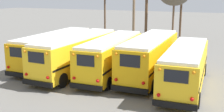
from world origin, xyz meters
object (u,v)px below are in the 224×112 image
Objects in this scene: school_bus_1 at (77,52)px; school_bus_4 at (186,66)px; school_bus_3 at (150,55)px; utility_pole at (134,9)px; school_bus_2 at (112,55)px; school_bus_0 at (55,48)px.

school_bus_1 reaches higher than school_bus_4.
school_bus_3 reaches higher than school_bus_4.
school_bus_1 is at bearing -95.55° from utility_pole.
school_bus_1 is 9.14m from school_bus_4.
school_bus_3 is 3.40m from school_bus_4.
school_bus_2 is 6.14m from school_bus_4.
utility_pole is at bearing 115.37° from school_bus_3.
school_bus_4 is 1.07× the size of utility_pole.
utility_pole reaches higher than school_bus_4.
school_bus_0 is 3.25m from school_bus_1.
school_bus_1 is 1.05× the size of school_bus_3.
school_bus_2 is at bearing -80.25° from utility_pole.
school_bus_0 is at bearing 172.83° from school_bus_4.
school_bus_0 is 0.97× the size of school_bus_1.
school_bus_4 is (12.18, -1.53, -0.04)m from school_bus_0.
school_bus_2 reaches higher than school_bus_0.
utility_pole is (-8.01, 11.97, 3.19)m from school_bus_4.
school_bus_1 is at bearing 177.53° from school_bus_4.
school_bus_4 is 14.75m from utility_pole.
school_bus_2 is 0.98× the size of school_bus_3.
school_bus_1 is at bearing -172.62° from school_bus_2.
school_bus_0 is at bearing 179.78° from school_bus_3.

